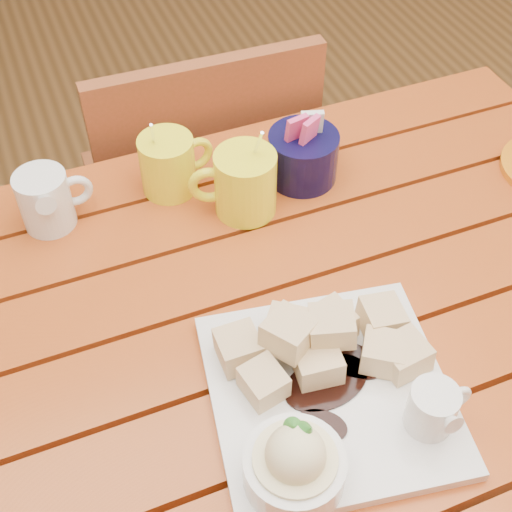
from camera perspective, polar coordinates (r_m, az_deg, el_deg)
name	(u,v)px	position (r m, az deg, el deg)	size (l,w,h in m)	color
table	(263,378)	(0.98, 0.55, -9.71)	(1.20, 0.79, 0.75)	#923312
dessert_plate	(325,398)	(0.81, 5.53, -11.26)	(0.31, 0.31, 0.11)	white
coffee_mug_left	(243,182)	(1.01, -1.02, 5.90)	(0.12, 0.09, 0.15)	#FFF320
coffee_mug_right	(169,163)	(1.05, -6.96, 7.37)	(0.11, 0.08, 0.13)	#FFF320
cream_pitcher	(47,199)	(1.03, -16.41, 4.39)	(0.11, 0.09, 0.09)	white
sugar_caddy	(303,155)	(1.07, 3.77, 8.05)	(0.10, 0.10, 0.11)	black
chair_far	(200,196)	(1.47, -4.51, 4.82)	(0.42, 0.42, 0.85)	brown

